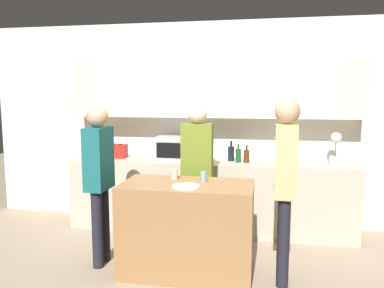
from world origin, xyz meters
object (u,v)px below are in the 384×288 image
bottle_1 (238,155)px  cup_0 (203,177)px  person_left (197,164)px  microwave (176,148)px  bottle_2 (246,156)px  person_right (99,172)px  plate_on_island (186,186)px  person_center (285,175)px  cup_1 (174,174)px  toaster (117,151)px  potted_plant (336,149)px  bottle_0 (231,153)px

bottle_1 → cup_0: size_ratio=2.28×
person_left → microwave: bearing=-59.6°
bottle_2 → person_right: (-1.42, -1.19, -0.01)m
plate_on_island → person_left: person_left is taller
plate_on_island → person_center: size_ratio=0.15×
bottle_1 → plate_on_island: bottle_1 is taller
cup_1 → person_center: person_center is taller
microwave → cup_1: (0.24, -1.10, -0.10)m
cup_1 → person_left: 0.46m
cup_1 → person_right: (-0.75, -0.14, 0.02)m
plate_on_island → person_center: person_center is taller
toaster → person_center: person_center is taller
microwave → bottle_1: bearing=-3.5°
cup_1 → person_right: bearing=-169.3°
plate_on_island → person_center: bearing=7.3°
plate_on_island → cup_0: (0.13, 0.24, 0.04)m
person_left → potted_plant: bearing=-157.3°
person_center → potted_plant: bearing=-24.9°
toaster → bottle_1: size_ratio=1.11×
microwave → cup_0: size_ratio=5.07×
microwave → cup_0: (0.55, -1.17, -0.10)m
cup_1 → person_right: person_right is taller
cup_1 → person_right: size_ratio=0.07×
bottle_2 → cup_0: (-0.37, -1.11, -0.04)m
bottle_0 → person_right: 1.78m
bottle_2 → cup_1: bearing=-122.9°
plate_on_island → cup_1: (-0.18, 0.31, 0.05)m
bottle_1 → plate_on_island: 1.42m
potted_plant → cup_0: (-1.43, -1.17, -0.15)m
bottle_0 → person_center: person_center is taller
toaster → plate_on_island: bearing=-48.7°
microwave → plate_on_island: microwave is taller
cup_0 → cup_1: (-0.31, 0.07, 0.00)m
potted_plant → bottle_1: 1.17m
potted_plant → cup_0: bearing=-140.8°
toaster → person_left: bearing=-29.0°
cup_0 → person_left: bearing=106.6°
toaster → bottle_1: 1.63m
toaster → potted_plant: potted_plant is taller
bottle_0 → person_center: 1.47m
cup_1 → potted_plant: bearing=32.3°
bottle_0 → cup_1: bearing=-112.5°
bottle_1 → cup_1: (-0.57, -1.05, -0.04)m
potted_plant → bottle_0: (-1.26, 0.05, -0.10)m
potted_plant → bottle_2: size_ratio=1.77×
bottle_2 → person_right: size_ratio=0.14×
cup_0 → person_right: 1.06m
bottle_2 → person_right: person_right is taller
potted_plant → plate_on_island: bearing=-137.8°
potted_plant → person_right: size_ratio=0.24×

